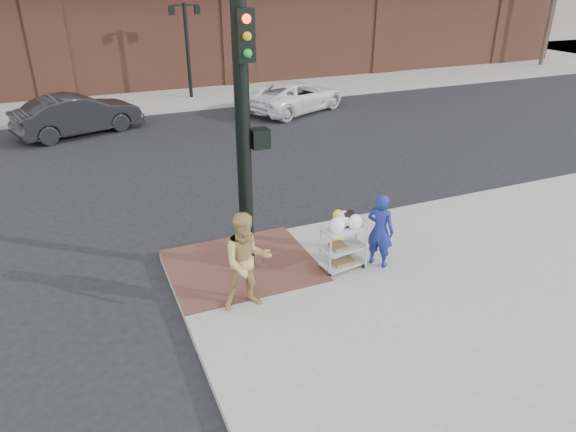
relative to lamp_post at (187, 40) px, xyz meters
name	(u,v)px	position (x,y,z in m)	size (l,w,h in m)	color
ground	(288,289)	(-2.00, -16.00, -2.62)	(220.00, 220.00, 0.00)	black
sidewalk_far	(275,45)	(10.50, 16.00, -2.54)	(65.00, 36.00, 0.15)	gray
brick_curb_ramp	(242,265)	(-2.60, -15.10, -2.46)	(2.80, 2.40, 0.01)	#532A26
lamp_post	(187,40)	(0.00, 0.00, 0.00)	(1.32, 0.22, 4.00)	black
traffic_signal_pole	(245,133)	(-2.48, -15.23, 0.21)	(0.61, 0.51, 5.00)	black
woman_blue	(380,230)	(-0.13, -16.10, -1.72)	(0.54, 0.36, 1.49)	navy
pedestrian_tan	(247,262)	(-2.91, -16.41, -1.60)	(0.84, 0.66, 1.74)	tan
sedan_dark	(78,115)	(-4.98, -3.77, -1.90)	(1.52, 4.36, 1.44)	black
minivan_white	(296,96)	(3.58, -3.76, -1.99)	(2.10, 4.55, 1.26)	white
utility_cart	(344,244)	(-0.83, -15.95, -1.94)	(0.90, 0.59, 1.16)	#A4A5A9
fire_hydrant	(338,229)	(-0.56, -15.21, -2.02)	(0.41, 0.29, 0.87)	yellow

